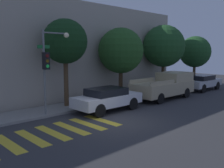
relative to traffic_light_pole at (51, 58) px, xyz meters
name	(u,v)px	position (x,y,z in m)	size (l,w,h in m)	color
ground_plane	(116,122)	(1.65, -3.37, -3.21)	(60.00, 60.00, 0.00)	#333335
sidewalk	(68,107)	(1.65, 0.99, -3.14)	(26.00, 2.31, 0.14)	gray
building_row	(32,51)	(1.65, 5.54, 0.34)	(26.00, 6.00, 7.10)	#A89E8E
crosswalk	(52,133)	(-1.50, -2.57, -3.21)	(6.22, 2.60, 0.00)	gold
traffic_light_pole	(51,58)	(0.00, 0.00, 0.00)	(1.96, 0.56, 4.68)	slate
sedan_near_corner	(107,98)	(2.98, -1.27, -2.44)	(4.31, 1.81, 1.40)	silver
pickup_truck	(166,85)	(8.97, -1.27, -2.23)	(5.49, 2.14, 1.92)	tan
sedan_middle	(202,82)	(14.81, -1.27, -2.44)	(4.47, 1.81, 1.39)	#B7BABF
tree_near_corner	(65,42)	(1.69, 1.14, 0.92)	(2.76, 2.76, 5.54)	#4C3823
tree_midblock	(121,51)	(6.56, 1.14, 0.39)	(3.41, 3.41, 5.31)	#42301E
tree_far_end	(164,46)	(12.06, 1.14, 0.81)	(3.75, 3.75, 5.91)	#42301E
tree_behind_truck	(195,52)	(17.77, 1.14, 0.29)	(3.28, 3.28, 5.16)	brown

